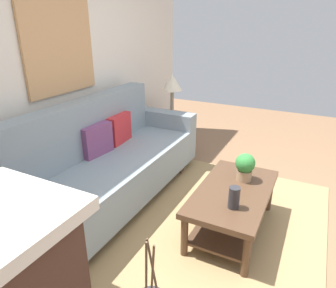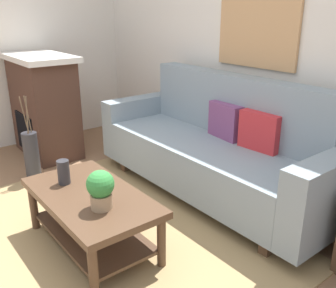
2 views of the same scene
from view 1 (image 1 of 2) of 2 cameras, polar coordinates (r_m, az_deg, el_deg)
name	(u,v)px [view 1 (image 1 of 2)]	position (r m, az deg, el deg)	size (l,w,h in m)	color
ground_plane	(261,245)	(2.90, 17.08, -17.68)	(9.01, 9.01, 0.00)	#8C6647
wall_back	(58,70)	(3.31, -19.92, 12.82)	(5.01, 0.10, 2.70)	silver
area_rug	(207,228)	(2.98, 7.32, -15.39)	(2.68, 2.01, 0.01)	#A38456
couch	(108,164)	(3.22, -11.13, -3.70)	(2.45, 0.84, 1.08)	gray
throw_pillow_plum	(97,140)	(3.20, -13.22, 0.78)	(0.36, 0.12, 0.32)	#7A4270
throw_pillow_crimson	(119,129)	(3.48, -9.18, 2.87)	(0.36, 0.12, 0.32)	red
coffee_table	(233,201)	(2.82, 11.99, -10.42)	(1.10, 0.60, 0.43)	#513826
tabletop_vase	(234,198)	(2.48, 12.25, -9.78)	(0.09, 0.09, 0.18)	#2D2D33
potted_plant_tabletop	(245,166)	(2.89, 14.20, -4.03)	(0.18, 0.18, 0.26)	tan
side_table	(172,133)	(4.48, 0.74, 2.11)	(0.44, 0.44, 0.56)	#513826
table_lamp	(172,84)	(4.29, 0.79, 11.12)	(0.28, 0.28, 0.57)	gray
floor_vase_branch_a	(152,267)	(1.61, -2.93, -22.01)	(0.01, 0.01, 0.36)	brown
floor_vase_branch_b	(146,270)	(1.59, -4.09, -22.47)	(0.01, 0.01, 0.36)	brown
floor_vase_branch_c	(153,273)	(1.58, -2.91, -22.88)	(0.01, 0.01, 0.36)	brown
framed_painting	(60,48)	(3.23, -19.52, 16.64)	(0.87, 0.03, 0.87)	tan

